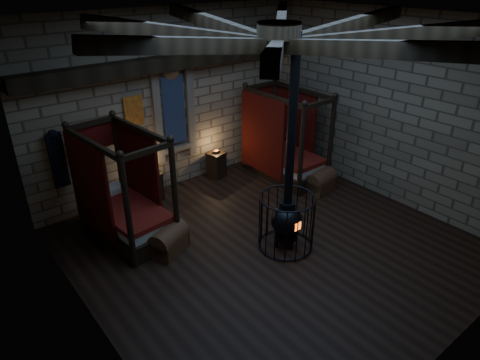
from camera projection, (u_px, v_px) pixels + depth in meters
room at (274, 50)px, 6.86m from camera, size 7.02×7.02×4.29m
bed_left at (124, 210)px, 8.63m from camera, size 1.31×2.20×2.20m
bed_right at (283, 155)px, 11.08m from camera, size 1.14×2.15×2.24m
trunk_left at (169, 240)px, 8.18m from camera, size 0.87×0.74×0.55m
trunk_right at (321, 182)px, 10.42m from camera, size 0.79×0.57×0.54m
nightstand_left at (153, 186)px, 9.98m from camera, size 0.43×0.41×0.83m
nightstand_right at (217, 165)px, 11.05m from camera, size 0.51×0.50×0.74m
stove at (287, 218)px, 8.15m from camera, size 1.07×1.07×4.05m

